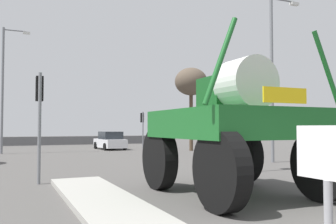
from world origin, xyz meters
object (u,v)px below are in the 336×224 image
(lane_arrow_sign, at_px, (327,193))
(sedan_ahead, at_px, (110,141))
(traffic_signal_near_left, at_px, (39,103))
(streetlight_near_right, at_px, (274,70))
(oversize_sprayer, at_px, (234,128))
(bare_tree_right, at_px, (191,83))
(traffic_signal_far_left, at_px, (142,122))
(streetlight_far_left, at_px, (4,84))
(traffic_signal_near_right, at_px, (254,108))

(lane_arrow_sign, distance_m, sedan_ahead, 29.32)
(traffic_signal_near_left, height_order, streetlight_near_right, streetlight_near_right)
(oversize_sprayer, distance_m, bare_tree_right, 19.88)
(streetlight_near_right, height_order, bare_tree_right, streetlight_near_right)
(lane_arrow_sign, bearing_deg, oversize_sprayer, 62.16)
(traffic_signal_near_left, relative_size, streetlight_near_right, 0.41)
(traffic_signal_near_left, relative_size, traffic_signal_far_left, 1.13)
(streetlight_far_left, bearing_deg, traffic_signal_far_left, 12.45)
(bare_tree_right, bearing_deg, traffic_signal_near_left, -133.06)
(traffic_signal_far_left, relative_size, bare_tree_right, 0.49)
(lane_arrow_sign, height_order, sedan_ahead, lane_arrow_sign)
(traffic_signal_far_left, bearing_deg, oversize_sprayer, -103.22)
(traffic_signal_near_right, bearing_deg, lane_arrow_sign, -124.19)
(streetlight_near_right, bearing_deg, bare_tree_right, 87.87)
(traffic_signal_near_left, relative_size, traffic_signal_near_right, 0.99)
(lane_arrow_sign, relative_size, traffic_signal_far_left, 0.53)
(lane_arrow_sign, xyz_separation_m, traffic_signal_near_right, (7.40, 10.90, 1.37))
(traffic_signal_near_left, bearing_deg, lane_arrow_sign, -82.80)
(traffic_signal_near_left, xyz_separation_m, streetlight_near_right, (12.25, 2.90, 2.30))
(oversize_sprayer, xyz_separation_m, sedan_ahead, (2.27, 22.23, -1.14))
(sedan_ahead, xyz_separation_m, streetlight_near_right, (5.15, -14.95, 4.29))
(oversize_sprayer, height_order, traffic_signal_near_left, oversize_sprayer)
(lane_arrow_sign, distance_m, bare_tree_right, 27.22)
(lane_arrow_sign, distance_m, streetlight_near_right, 17.94)
(bare_tree_right, bearing_deg, traffic_signal_near_right, -105.92)
(oversize_sprayer, bearing_deg, traffic_signal_near_right, -42.82)
(lane_arrow_sign, xyz_separation_m, oversize_sprayer, (3.44, 6.52, 0.51))
(traffic_signal_near_left, distance_m, streetlight_far_left, 15.92)
(oversize_sprayer, height_order, streetlight_near_right, streetlight_near_right)
(sedan_ahead, relative_size, bare_tree_right, 0.63)
(traffic_signal_near_left, xyz_separation_m, traffic_signal_near_right, (8.78, -0.00, 0.02))
(traffic_signal_near_left, relative_size, bare_tree_right, 0.55)
(streetlight_far_left, distance_m, bare_tree_right, 14.03)
(lane_arrow_sign, bearing_deg, traffic_signal_near_left, 97.20)
(traffic_signal_near_left, bearing_deg, oversize_sprayer, -42.27)
(sedan_ahead, height_order, streetlight_far_left, streetlight_far_left)
(streetlight_far_left, bearing_deg, oversize_sprayer, -73.30)
(traffic_signal_near_right, xyz_separation_m, streetlight_near_right, (3.46, 2.90, 2.29))
(traffic_signal_near_right, xyz_separation_m, traffic_signal_far_left, (1.34, 18.21, -0.34))
(traffic_signal_near_right, relative_size, streetlight_near_right, 0.41)
(traffic_signal_far_left, distance_m, streetlight_near_right, 15.67)
(streetlight_near_right, distance_m, bare_tree_right, 10.64)
(streetlight_far_left, bearing_deg, streetlight_near_right, -43.58)
(traffic_signal_near_right, bearing_deg, streetlight_near_right, 39.97)
(traffic_signal_near_left, height_order, traffic_signal_near_right, traffic_signal_near_right)
(traffic_signal_far_left, distance_m, streetlight_far_left, 11.89)
(traffic_signal_near_left, bearing_deg, streetlight_far_left, 94.39)
(sedan_ahead, relative_size, traffic_signal_near_right, 1.13)
(traffic_signal_far_left, bearing_deg, sedan_ahead, -173.30)
(sedan_ahead, height_order, streetlight_near_right, streetlight_near_right)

